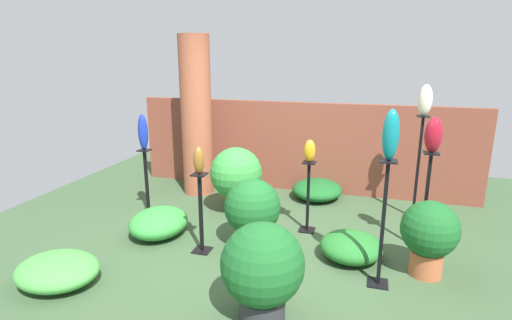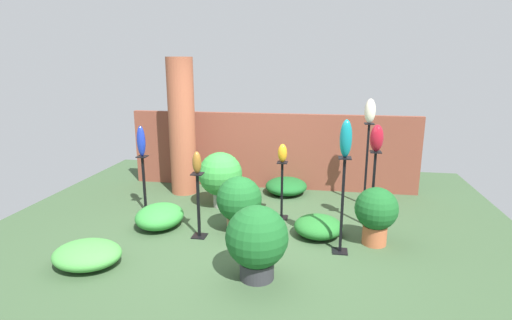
{
  "view_description": "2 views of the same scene",
  "coord_description": "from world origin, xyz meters",
  "px_view_note": "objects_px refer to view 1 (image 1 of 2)",
  "views": [
    {
      "loc": [
        1.09,
        -4.08,
        2.23
      ],
      "look_at": [
        -0.14,
        0.13,
        1.06
      ],
      "focal_mm": 28.0,
      "sensor_mm": 36.0,
      "label": 1
    },
    {
      "loc": [
        0.99,
        -5.28,
        2.43
      ],
      "look_at": [
        0.06,
        0.19,
        1.07
      ],
      "focal_mm": 28.0,
      "sensor_mm": 36.0,
      "label": 2
    }
  ],
  "objects_px": {
    "brick_pillar": "(196,117)",
    "art_vase_ruby": "(433,135)",
    "pedestal_teal": "(382,230)",
    "art_vase_bronze": "(199,160)",
    "pedestal_ruby": "(425,207)",
    "art_vase_cobalt": "(143,132)",
    "pedestal_ivory": "(417,172)",
    "art_vase_ivory": "(425,100)",
    "pedestal_amber": "(308,200)",
    "potted_plant_back_center": "(252,209)",
    "pedestal_cobalt": "(147,185)",
    "pedestal_bronze": "(201,217)",
    "art_vase_teal": "(391,135)",
    "potted_plant_front_left": "(236,175)",
    "art_vase_amber": "(310,151)",
    "potted_plant_mid_right": "(262,268)",
    "potted_plant_front_right": "(429,233)"
  },
  "relations": [
    {
      "from": "brick_pillar",
      "to": "pedestal_amber",
      "type": "xyz_separation_m",
      "value": [
        1.98,
        -1.01,
        -0.85
      ]
    },
    {
      "from": "pedestal_bronze",
      "to": "potted_plant_front_left",
      "type": "height_order",
      "value": "potted_plant_front_left"
    },
    {
      "from": "pedestal_bronze",
      "to": "potted_plant_front_left",
      "type": "distance_m",
      "value": 1.26
    },
    {
      "from": "potted_plant_front_right",
      "to": "pedestal_cobalt",
      "type": "bearing_deg",
      "value": 170.02
    },
    {
      "from": "art_vase_ivory",
      "to": "pedestal_bronze",
      "type": "bearing_deg",
      "value": -144.28
    },
    {
      "from": "potted_plant_back_center",
      "to": "art_vase_amber",
      "type": "bearing_deg",
      "value": 46.28
    },
    {
      "from": "pedestal_amber",
      "to": "art_vase_amber",
      "type": "bearing_deg",
      "value": 180.0
    },
    {
      "from": "pedestal_amber",
      "to": "art_vase_amber",
      "type": "height_order",
      "value": "art_vase_amber"
    },
    {
      "from": "pedestal_cobalt",
      "to": "pedestal_amber",
      "type": "relative_size",
      "value": 1.03
    },
    {
      "from": "pedestal_bronze",
      "to": "potted_plant_back_center",
      "type": "distance_m",
      "value": 0.61
    },
    {
      "from": "brick_pillar",
      "to": "art_vase_amber",
      "type": "relative_size",
      "value": 8.92
    },
    {
      "from": "pedestal_bronze",
      "to": "pedestal_teal",
      "type": "height_order",
      "value": "pedestal_teal"
    },
    {
      "from": "pedestal_ivory",
      "to": "art_vase_cobalt",
      "type": "bearing_deg",
      "value": -165.49
    },
    {
      "from": "art_vase_teal",
      "to": "pedestal_teal",
      "type": "bearing_deg",
      "value": 180.0
    },
    {
      "from": "pedestal_bronze",
      "to": "pedestal_cobalt",
      "type": "bearing_deg",
      "value": 145.55
    },
    {
      "from": "pedestal_cobalt",
      "to": "art_vase_ivory",
      "type": "distance_m",
      "value": 3.95
    },
    {
      "from": "brick_pillar",
      "to": "art_vase_teal",
      "type": "distance_m",
      "value": 3.54
    },
    {
      "from": "pedestal_ruby",
      "to": "pedestal_ivory",
      "type": "relative_size",
      "value": 0.82
    },
    {
      "from": "pedestal_ruby",
      "to": "art_vase_cobalt",
      "type": "bearing_deg",
      "value": 178.98
    },
    {
      "from": "art_vase_teal",
      "to": "potted_plant_front_left",
      "type": "distance_m",
      "value": 2.6
    },
    {
      "from": "brick_pillar",
      "to": "pedestal_amber",
      "type": "relative_size",
      "value": 2.73
    },
    {
      "from": "brick_pillar",
      "to": "art_vase_ruby",
      "type": "height_order",
      "value": "brick_pillar"
    },
    {
      "from": "pedestal_ivory",
      "to": "art_vase_ivory",
      "type": "bearing_deg",
      "value": 0.0
    },
    {
      "from": "pedestal_ivory",
      "to": "potted_plant_front_right",
      "type": "xyz_separation_m",
      "value": [
        -0.01,
        -1.58,
        -0.2
      ]
    },
    {
      "from": "potted_plant_front_right",
      "to": "potted_plant_front_left",
      "type": "bearing_deg",
      "value": 156.32
    },
    {
      "from": "brick_pillar",
      "to": "pedestal_teal",
      "type": "xyz_separation_m",
      "value": [
        2.87,
        -2.06,
        -0.68
      ]
    },
    {
      "from": "pedestal_ivory",
      "to": "art_vase_ruby",
      "type": "distance_m",
      "value": 1.23
    },
    {
      "from": "pedestal_amber",
      "to": "potted_plant_back_center",
      "type": "distance_m",
      "value": 0.82
    },
    {
      "from": "pedestal_amber",
      "to": "art_vase_ivory",
      "type": "bearing_deg",
      "value": 32.22
    },
    {
      "from": "pedestal_teal",
      "to": "art_vase_bronze",
      "type": "distance_m",
      "value": 2.04
    },
    {
      "from": "pedestal_cobalt",
      "to": "art_vase_ruby",
      "type": "xyz_separation_m",
      "value": [
        3.65,
        -0.07,
        0.94
      ]
    },
    {
      "from": "pedestal_cobalt",
      "to": "pedestal_teal",
      "type": "bearing_deg",
      "value": -16.96
    },
    {
      "from": "art_vase_teal",
      "to": "pedestal_amber",
      "type": "bearing_deg",
      "value": 130.16
    },
    {
      "from": "art_vase_teal",
      "to": "pedestal_ivory",
      "type": "bearing_deg",
      "value": 75.94
    },
    {
      "from": "pedestal_amber",
      "to": "pedestal_ivory",
      "type": "relative_size",
      "value": 0.64
    },
    {
      "from": "brick_pillar",
      "to": "pedestal_bronze",
      "type": "height_order",
      "value": "brick_pillar"
    },
    {
      "from": "pedestal_bronze",
      "to": "potted_plant_mid_right",
      "type": "xyz_separation_m",
      "value": [
        1.0,
        -0.98,
        0.05
      ]
    },
    {
      "from": "pedestal_ivory",
      "to": "potted_plant_mid_right",
      "type": "relative_size",
      "value": 1.65
    },
    {
      "from": "pedestal_amber",
      "to": "art_vase_teal",
      "type": "bearing_deg",
      "value": -49.84
    },
    {
      "from": "pedestal_cobalt",
      "to": "potted_plant_mid_right",
      "type": "height_order",
      "value": "pedestal_cobalt"
    },
    {
      "from": "art_vase_ivory",
      "to": "art_vase_ruby",
      "type": "bearing_deg",
      "value": -89.64
    },
    {
      "from": "brick_pillar",
      "to": "potted_plant_front_left",
      "type": "relative_size",
      "value": 2.64
    },
    {
      "from": "pedestal_teal",
      "to": "art_vase_cobalt",
      "type": "xyz_separation_m",
      "value": [
        -3.17,
        0.97,
        0.61
      ]
    },
    {
      "from": "art_vase_ruby",
      "to": "potted_plant_front_left",
      "type": "height_order",
      "value": "art_vase_ruby"
    },
    {
      "from": "art_vase_cobalt",
      "to": "potted_plant_front_right",
      "type": "relative_size",
      "value": 0.62
    },
    {
      "from": "pedestal_ruby",
      "to": "potted_plant_front_left",
      "type": "height_order",
      "value": "pedestal_ruby"
    },
    {
      "from": "pedestal_ruby",
      "to": "pedestal_amber",
      "type": "height_order",
      "value": "pedestal_ruby"
    },
    {
      "from": "potted_plant_back_center",
      "to": "pedestal_amber",
      "type": "bearing_deg",
      "value": 46.28
    },
    {
      "from": "pedestal_ivory",
      "to": "art_vase_ivory",
      "type": "height_order",
      "value": "art_vase_ivory"
    },
    {
      "from": "pedestal_teal",
      "to": "pedestal_amber",
      "type": "distance_m",
      "value": 1.38
    }
  ]
}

